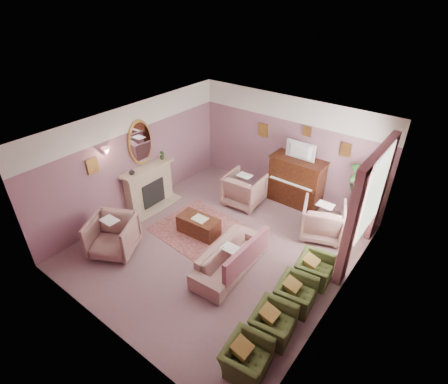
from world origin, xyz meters
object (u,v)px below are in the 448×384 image
Objects in this scene: television at (299,150)px; sofa at (231,254)px; floral_armchair_right at (323,218)px; olive_chair_c at (296,290)px; floral_armchair_left at (244,188)px; olive_chair_d at (315,266)px; piano at (296,182)px; coffee_table at (199,226)px; olive_chair_b at (274,319)px; side_table at (361,219)px; olive_chair_a at (247,354)px; floral_armchair_front at (112,234)px.

television is 3.33m from sofa.
floral_armchair_right is 1.28× the size of olive_chair_c.
floral_armchair_left is 1.28× the size of olive_chair_c.
piano is at bearing 125.81° from olive_chair_d.
coffee_table is 3.16m from olive_chair_b.
piano is at bearing 40.05° from floral_armchair_left.
olive_chair_d is at bearing -95.61° from side_table.
piano reaches higher than olive_chair_d.
coffee_table is 1.01× the size of floral_armchair_left.
television is 1.04× the size of olive_chair_c.
floral_armchair_right reaches higher than side_table.
sofa reaches higher than olive_chair_a.
olive_chair_a is 1.64m from olive_chair_c.
olive_chair_b is at bearing 4.97° from floral_armchair_front.
television is 0.81× the size of floral_armchair_left.
sofa reaches higher than coffee_table.
olive_chair_c is 1.10× the size of side_table.
sofa is (1.34, -0.51, 0.18)m from coffee_table.
television is 3.74m from olive_chair_c.
side_table is (0.21, 3.78, 0.02)m from olive_chair_b.
olive_chair_c is at bearing 16.45° from floral_armchair_front.
piano is at bearing 65.87° from coffee_table.
side_table is (3.08, 2.46, 0.12)m from coffee_table.
side_table is (1.74, 2.97, -0.05)m from sofa.
side_table is at bearing 85.94° from olive_chair_c.
television reaches higher than olive_chair_d.
sofa is 1.74m from olive_chair_d.
floral_armchair_left reaches higher than olive_chair_a.
olive_chair_d is at bearing -53.60° from television.
olive_chair_b is at bearing -67.06° from piano.
side_table is at bearing 59.69° from sofa.
floral_armchair_front reaches higher than olive_chair_a.
floral_armchair_front is at bearing -154.49° from sofa.
olive_chair_a is at bearing -90.00° from olive_chair_c.
olive_chair_c is at bearing -61.54° from television.
television reaches higher than olive_chair_a.
side_table is at bearing 46.33° from floral_armchair_right.
coffee_table is 1.30× the size of olive_chair_d.
olive_chair_c is (0.48, -2.23, -0.16)m from floral_armchair_right.
floral_armchair_left is (-1.22, 2.26, 0.09)m from sofa.
floral_armchair_front is 4.41m from olive_chair_d.
olive_chair_a is (2.87, -2.14, 0.11)m from coffee_table.
coffee_table is 1.99m from floral_armchair_front.
olive_chair_d is (2.75, -1.43, -0.16)m from floral_armchair_left.
olive_chair_d is (1.68, -2.33, -0.32)m from piano.
piano is 5.08m from olive_chair_a.
floral_armchair_front is (-3.46, -3.40, 0.00)m from floral_armchair_right.
coffee_table is at bearing 143.29° from olive_chair_a.
television reaches higher than piano.
coffee_table is 1.01× the size of floral_armchair_front.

